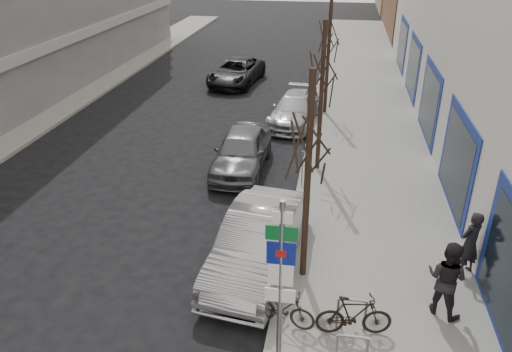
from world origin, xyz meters
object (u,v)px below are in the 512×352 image
(tree_far, at_px, (330,29))
(parked_car_front, at_px, (259,242))
(lane_car, at_px, (236,72))
(bike_far_inner, at_px, (354,315))
(bike_rack, at_px, (352,348))
(highway_sign_pole, at_px, (280,288))
(meter_mid, at_px, (302,165))
(tree_mid, at_px, (323,62))
(meter_back, at_px, (313,113))
(meter_front, at_px, (284,259))
(parked_car_back, at_px, (295,109))
(tree_near, at_px, (310,130))
(pedestrian_far, at_px, (447,278))
(parked_car_mid, at_px, (242,151))
(bike_mid_inner, at_px, (283,308))
(pedestrian_near, at_px, (470,243))

(tree_far, height_order, parked_car_front, tree_far)
(lane_car, bearing_deg, bike_far_inner, -64.84)
(bike_rack, relative_size, lane_car, 0.44)
(highway_sign_pole, relative_size, meter_mid, 3.31)
(bike_rack, xyz_separation_m, lane_car, (-6.55, 20.59, 0.05))
(tree_mid, bearing_deg, meter_back, 96.42)
(meter_front, height_order, parked_car_front, parked_car_front)
(bike_rack, distance_m, parked_car_back, 14.68)
(meter_back, relative_size, parked_car_front, 0.26)
(tree_near, height_order, meter_back, tree_near)
(meter_back, xyz_separation_m, lane_car, (-4.90, 7.19, -0.21))
(meter_mid, height_order, pedestrian_far, pedestrian_far)
(tree_far, bearing_deg, bike_far_inner, -85.23)
(meter_mid, relative_size, lane_car, 0.25)
(meter_back, distance_m, bike_far_inner, 12.56)
(highway_sign_pole, bearing_deg, bike_rack, 23.59)
(tree_far, bearing_deg, meter_front, -91.91)
(parked_car_mid, bearing_deg, pedestrian_far, -49.35)
(tree_mid, height_order, tree_far, same)
(meter_front, distance_m, parked_car_back, 12.09)
(meter_back, xyz_separation_m, pedestrian_far, (3.72, -11.38, 0.19))
(highway_sign_pole, height_order, meter_back, highway_sign_pole)
(tree_mid, relative_size, parked_car_front, 1.11)
(meter_front, relative_size, bike_far_inner, 0.76)
(bike_rack, height_order, pedestrian_far, pedestrian_far)
(lane_car, distance_m, pedestrian_far, 20.48)
(tree_mid, height_order, lane_car, tree_mid)
(meter_back, bearing_deg, meter_front, -90.00)
(highway_sign_pole, distance_m, meter_back, 14.10)
(tree_near, height_order, bike_mid_inner, tree_near)
(lane_car, bearing_deg, pedestrian_near, -54.17)
(tree_mid, xyz_separation_m, parked_car_front, (-1.20, -6.23, -3.29))
(bike_far_inner, xyz_separation_m, parked_car_mid, (-4.05, 8.14, 0.11))
(tree_near, distance_m, pedestrian_near, 5.20)
(tree_near, relative_size, pedestrian_near, 3.12)
(meter_front, height_order, bike_mid_inner, meter_front)
(highway_sign_pole, relative_size, lane_car, 0.82)
(bike_mid_inner, height_order, parked_car_mid, parked_car_mid)
(tree_near, height_order, meter_front, tree_near)
(pedestrian_near, distance_m, pedestrian_far, 1.87)
(meter_back, relative_size, pedestrian_near, 0.72)
(tree_mid, xyz_separation_m, pedestrian_far, (3.27, -7.38, -3.00))
(tree_mid, bearing_deg, tree_near, -90.00)
(tree_near, bearing_deg, bike_mid_inner, -99.07)
(lane_car, bearing_deg, meter_mid, -62.30)
(pedestrian_far, bearing_deg, parked_car_mid, -15.75)
(parked_car_front, distance_m, parked_car_mid, 6.14)
(bike_far_inner, bearing_deg, pedestrian_far, -70.81)
(tree_far, bearing_deg, pedestrian_near, -71.38)
(bike_rack, distance_m, tree_far, 16.31)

